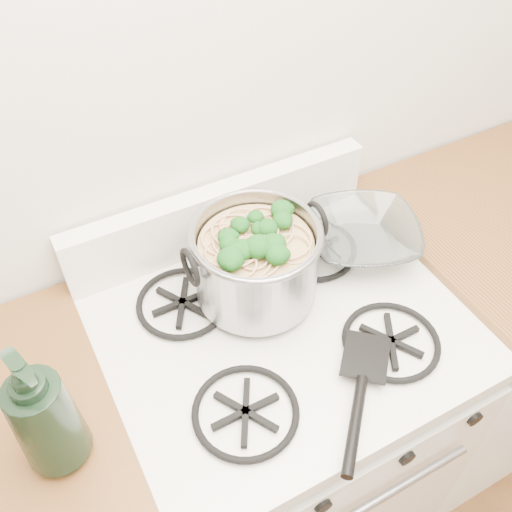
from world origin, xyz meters
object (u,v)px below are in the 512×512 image
object	(u,v)px
spatula	(366,355)
glass_bowl	(362,241)
stock_pot	(256,261)
bottle	(41,411)
gas_range	(278,429)

from	to	relation	value
spatula	glass_bowl	world-z (taller)	glass_bowl
stock_pot	bottle	world-z (taller)	bottle
gas_range	glass_bowl	xyz separation A→B (m)	(0.27, 0.11, 0.50)
gas_range	bottle	distance (m)	0.80
spatula	bottle	xyz separation A→B (m)	(-0.58, 0.09, 0.13)
gas_range	spatula	bearing A→B (deg)	-59.95
glass_bowl	gas_range	bearing A→B (deg)	-158.58
stock_pot	spatula	world-z (taller)	stock_pot
spatula	glass_bowl	xyz separation A→B (m)	(0.18, 0.27, 0.00)
gas_range	glass_bowl	world-z (taller)	glass_bowl
bottle	spatula	bearing A→B (deg)	-26.24
glass_bowl	bottle	distance (m)	0.79
gas_range	stock_pot	size ratio (longest dim) A/B	3.04
spatula	bottle	bearing A→B (deg)	-145.85
gas_range	glass_bowl	distance (m)	0.58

